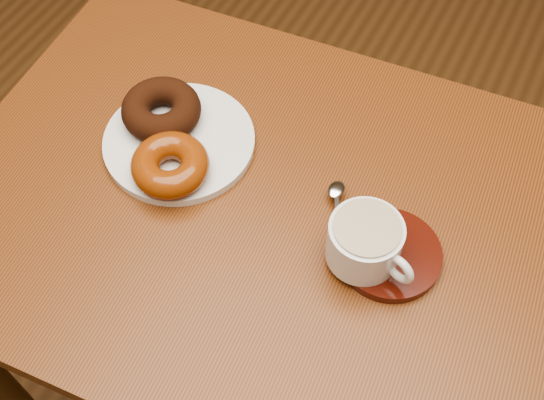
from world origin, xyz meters
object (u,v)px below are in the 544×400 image
at_px(coffee_cup, 366,242).
at_px(cafe_table, 260,250).
at_px(saucer, 389,254).
at_px(donut_plate, 179,142).

bearing_deg(coffee_cup, cafe_table, -167.73).
xyz_separation_m(saucer, coffee_cup, (-0.03, -0.02, 0.04)).
xyz_separation_m(donut_plate, coffee_cup, (0.31, -0.06, 0.04)).
distance_m(cafe_table, coffee_cup, 0.24).
xyz_separation_m(donut_plate, saucer, (0.34, -0.04, 0.00)).
bearing_deg(donut_plate, cafe_table, -14.41).
distance_m(cafe_table, saucer, 0.23).
xyz_separation_m(cafe_table, coffee_cup, (0.16, -0.02, 0.18)).
relative_size(saucer, coffee_cup, 1.11).
bearing_deg(cafe_table, coffee_cup, -10.83).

